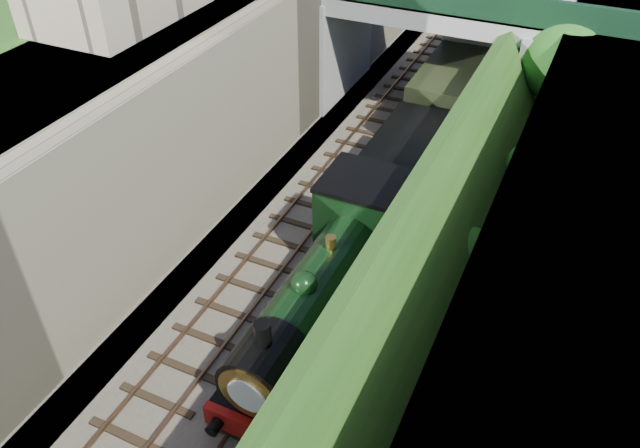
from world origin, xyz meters
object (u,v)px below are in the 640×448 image
(road_bridge, at_px, (462,39))
(tree, at_px, (568,63))
(tender, at_px, (405,174))
(locomotive, at_px, (328,285))

(road_bridge, height_order, tree, road_bridge)
(tender, bearing_deg, locomotive, -90.00)
(tree, height_order, tender, tree)
(tree, distance_m, tender, 8.38)
(tree, relative_size, locomotive, 0.65)
(road_bridge, relative_size, tree, 2.42)
(road_bridge, distance_m, tree, 5.50)
(tree, height_order, locomotive, tree)
(locomotive, height_order, tender, locomotive)
(road_bridge, height_order, locomotive, road_bridge)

